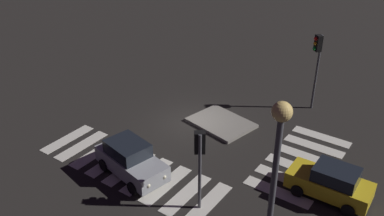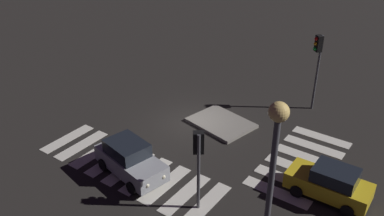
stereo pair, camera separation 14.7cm
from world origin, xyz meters
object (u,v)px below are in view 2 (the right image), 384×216
(traffic_island, at_px, (221,123))
(traffic_light_north, at_px, (318,54))
(car_silver, at_px, (130,159))
(street_lamp, at_px, (272,177))
(car_yellow, at_px, (330,183))
(traffic_light_east, at_px, (198,152))

(traffic_island, distance_m, traffic_light_north, 6.95)
(car_silver, height_order, traffic_light_north, traffic_light_north)
(traffic_island, distance_m, street_lamp, 12.67)
(traffic_island, height_order, street_lamp, street_lamp)
(traffic_island, relative_size, traffic_light_north, 0.83)
(traffic_island, relative_size, car_yellow, 1.07)
(car_silver, distance_m, traffic_light_east, 4.41)
(car_silver, relative_size, traffic_light_north, 0.87)
(car_silver, xyz_separation_m, street_lamp, (8.23, -2.62, 4.27))
(street_lamp, bearing_deg, car_silver, 162.36)
(car_yellow, bearing_deg, traffic_island, -20.87)
(car_yellow, bearing_deg, car_silver, 24.15)
(car_silver, xyz_separation_m, traffic_light_east, (3.94, 0.02, 1.98))
(traffic_island, relative_size, car_silver, 0.96)
(car_silver, distance_m, street_lamp, 9.64)
(traffic_light_east, bearing_deg, street_lamp, -159.12)
(traffic_island, xyz_separation_m, traffic_light_north, (3.48, 4.89, 3.50))
(traffic_light_north, height_order, street_lamp, street_lamp)
(car_yellow, distance_m, street_lamp, 7.77)
(car_yellow, xyz_separation_m, traffic_light_north, (-3.81, 7.59, 2.81))
(traffic_light_north, bearing_deg, traffic_island, 5.24)
(traffic_light_east, distance_m, street_lamp, 5.54)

